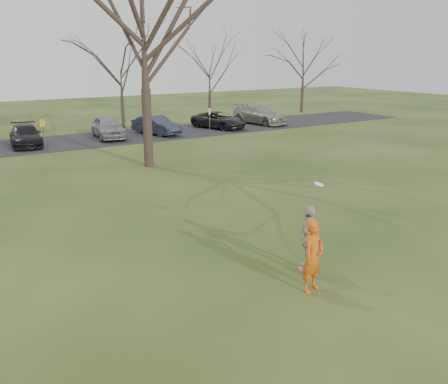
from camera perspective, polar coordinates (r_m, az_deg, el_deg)
The scene contains 13 objects.
ground at distance 13.61m, azimuth 9.11°, elevation -10.07°, with size 120.00×120.00×0.00m, color #1E380F.
parking_strip at distance 35.56m, azimuth -18.35°, elevation 5.66°, with size 62.00×6.50×0.04m, color black.
player_defender at distance 12.60m, azimuth 10.54°, elevation -7.48°, with size 0.71×0.47×1.94m, color #D35711.
car_3 at distance 34.93m, azimuth -22.54°, elevation 6.25°, with size 1.91×4.71×1.37m, color black.
car_4 at distance 36.29m, azimuth -13.62°, elevation 7.53°, with size 1.89×4.71×1.60m, color gray.
car_5 at distance 37.26m, azimuth -8.06°, elevation 7.89°, with size 1.50×4.29×1.41m, color #282E3C.
car_6 at distance 40.05m, azimuth -0.60°, elevation 8.56°, with size 2.23×4.84×1.34m, color black.
car_7 at distance 42.84m, azimuth 4.25°, elevation 9.16°, with size 2.20×5.42×1.57m, color gray.
catching_play at distance 13.59m, azimuth 10.04°, elevation -5.38°, with size 1.17×1.03×2.55m.
sign_yellow at distance 32.02m, azimuth -20.72°, elevation 6.96°, with size 0.35×0.35×2.08m.
sign_white at distance 36.30m, azimuth -1.72°, elevation 8.95°, with size 0.35×0.35×2.08m.
big_tree at distance 26.18m, azimuth -9.58°, elevation 18.16°, with size 9.00×9.00×14.00m, color #352821, non-canonical shape.
small_tree_row at distance 41.17m, azimuth -14.58°, elevation 12.71°, with size 55.00×5.90×8.50m.
Camera 1 is at (-8.19, -9.09, 5.95)m, focal length 38.44 mm.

